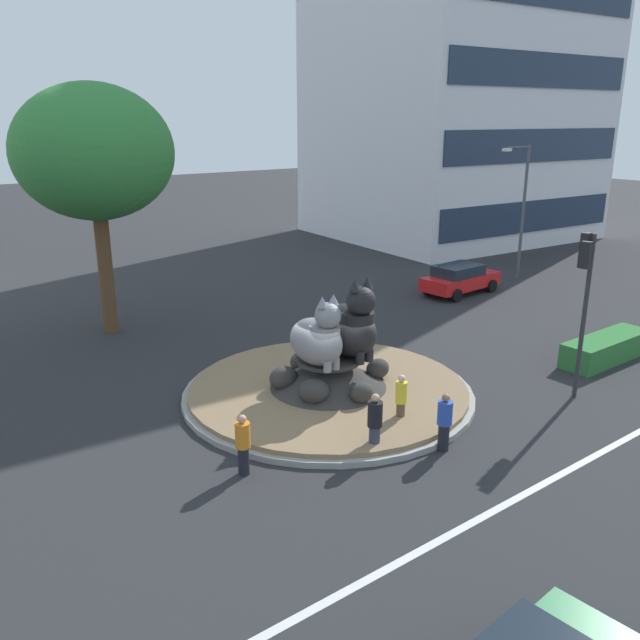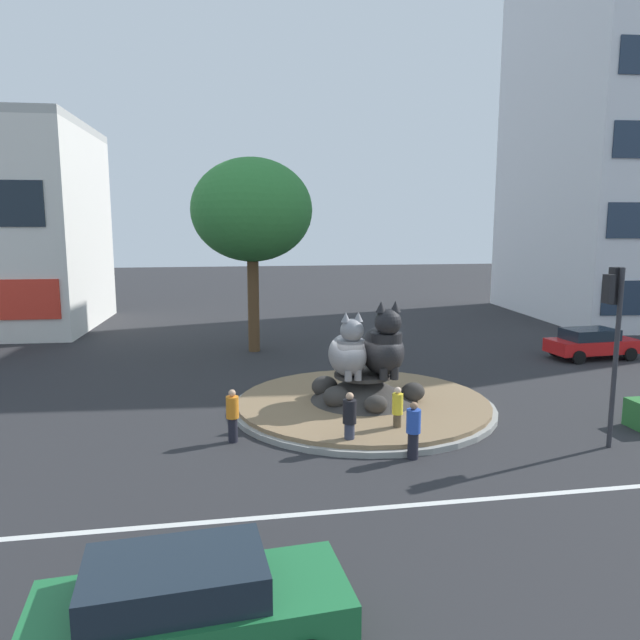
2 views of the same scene
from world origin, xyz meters
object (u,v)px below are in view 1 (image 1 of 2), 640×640
cat_statue_grey (318,339)px  traffic_light_mast (584,280)px  broadleaf_tree_behind_island (94,153)px  pedestrian_black_shirt (375,423)px  pedestrian_yellow_shirt (401,399)px  pedestrian_orange_shirt (243,444)px  hatchback_near_shophouse (460,278)px  cat_statue_black (350,327)px  office_tower (457,42)px  pedestrian_blue_shirt (444,421)px  streetlight_arm (521,204)px

cat_statue_grey → traffic_light_mast: traffic_light_mast is taller
broadleaf_tree_behind_island → pedestrian_black_shirt: (1.87, -14.22, -6.29)m
traffic_light_mast → pedestrian_yellow_shirt: size_ratio=3.32×
pedestrian_orange_shirt → hatchback_near_shophouse: 19.51m
cat_statue_grey → cat_statue_black: size_ratio=0.88×
hatchback_near_shophouse → broadleaf_tree_behind_island: bearing=160.6°
pedestrian_black_shirt → office_tower: bearing=123.6°
office_tower → hatchback_near_shophouse: size_ratio=6.13×
pedestrian_blue_shirt → cat_statue_grey: bearing=-73.8°
cat_statue_black → pedestrian_black_shirt: cat_statue_black is taller
broadleaf_tree_behind_island → pedestrian_black_shirt: size_ratio=5.79×
cat_statue_grey → streetlight_arm: 19.54m
streetlight_arm → hatchback_near_shophouse: size_ratio=1.61×
streetlight_arm → hatchback_near_shophouse: streetlight_arm is taller
streetlight_arm → hatchback_near_shophouse: 5.82m
pedestrian_blue_shirt → hatchback_near_shophouse: 16.55m
cat_statue_grey → office_tower: bearing=121.9°
office_tower → traffic_light_mast: bearing=-125.8°
streetlight_arm → pedestrian_blue_shirt: (-17.49, -10.81, -3.26)m
streetlight_arm → pedestrian_black_shirt: bearing=35.8°
broadleaf_tree_behind_island → streetlight_arm: bearing=-11.9°
broadleaf_tree_behind_island → pedestrian_yellow_shirt: (3.52, -13.48, -6.35)m
pedestrian_blue_shirt → cat_statue_black: bearing=-89.8°
office_tower → streetlight_arm: size_ratio=3.80×
pedestrian_orange_shirt → pedestrian_yellow_shirt: bearing=168.5°
office_tower → pedestrian_black_shirt: office_tower is taller
pedestrian_orange_shirt → pedestrian_blue_shirt: bearing=149.6°
broadleaf_tree_behind_island → pedestrian_orange_shirt: size_ratio=6.09×
cat_statue_black → pedestrian_orange_shirt: bearing=-68.6°
cat_statue_grey → streetlight_arm: (18.35, 6.44, 1.98)m
cat_statue_black → broadleaf_tree_behind_island: (-3.81, 10.82, 4.93)m
cat_statue_grey → broadleaf_tree_behind_island: 12.23m
traffic_light_mast → streetlight_arm: streetlight_arm is taller
cat_statue_grey → pedestrian_black_shirt: cat_statue_grey is taller
cat_statue_black → pedestrian_black_shirt: (-1.95, -3.40, -1.36)m
cat_statue_grey → pedestrian_black_shirt: (-0.72, -3.39, -1.23)m
broadleaf_tree_behind_island → pedestrian_blue_shirt: (3.44, -15.21, -6.33)m
pedestrian_yellow_shirt → cat_statue_grey: bearing=155.8°
pedestrian_orange_shirt → pedestrian_blue_shirt: (4.87, -2.15, 0.00)m
streetlight_arm → pedestrian_blue_shirt: bearing=40.3°
cat_statue_black → office_tower: size_ratio=0.10×
traffic_light_mast → pedestrian_yellow_shirt: 6.72m
pedestrian_yellow_shirt → office_tower: bearing=86.4°
cat_statue_black → hatchback_near_shophouse: bearing=114.9°
broadleaf_tree_behind_island → streetlight_arm: size_ratio=1.38×
cat_statue_black → traffic_light_mast: size_ratio=0.51×
cat_statue_grey → pedestrian_orange_shirt: cat_statue_grey is taller
streetlight_arm → pedestrian_black_shirt: streetlight_arm is taller
pedestrian_orange_shirt → office_tower: bearing=-151.9°
office_tower → streetlight_arm: (-7.97, -12.32, -9.42)m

